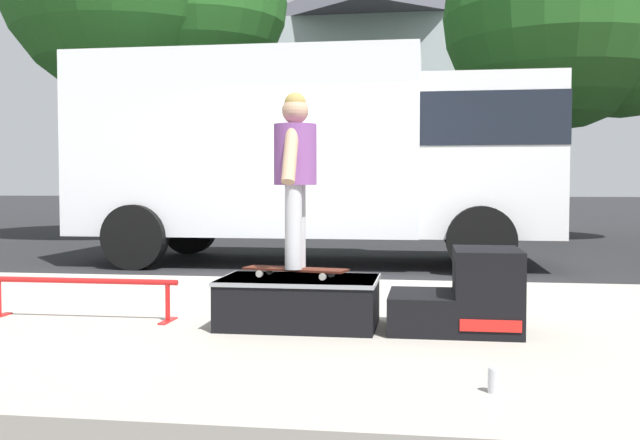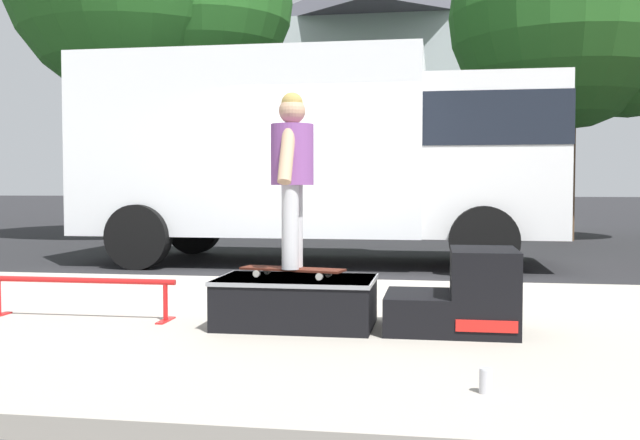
{
  "view_description": "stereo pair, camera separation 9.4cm",
  "coord_description": "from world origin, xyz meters",
  "views": [
    {
      "loc": [
        1.41,
        -8.5,
        1.16
      ],
      "look_at": [
        0.38,
        -1.53,
        0.83
      ],
      "focal_mm": 40.76,
      "sensor_mm": 36.0,
      "label": 1
    },
    {
      "loc": [
        1.5,
        -8.48,
        1.16
      ],
      "look_at": [
        0.38,
        -1.53,
        0.83
      ],
      "focal_mm": 40.76,
      "sensor_mm": 36.0,
      "label": 2
    }
  ],
  "objects": [
    {
      "name": "kicker_ramp",
      "position": [
        1.69,
        -3.26,
        0.37
      ],
      "size": [
        0.92,
        0.69,
        0.59
      ],
      "color": "black",
      "rests_on": "sidewalk_slab"
    },
    {
      "name": "street_tree_main",
      "position": [
        4.37,
        7.47,
        4.55
      ],
      "size": [
        5.22,
        4.75,
        7.08
      ],
      "color": "brown",
      "rests_on": "ground"
    },
    {
      "name": "house_behind",
      "position": [
        -0.23,
        15.75,
        4.24
      ],
      "size": [
        9.54,
        8.23,
        8.4
      ],
      "color": "silver",
      "rests_on": "ground"
    },
    {
      "name": "sidewalk_slab",
      "position": [
        0.0,
        -3.0,
        0.06
      ],
      "size": [
        50.0,
        5.0,
        0.12
      ],
      "primitive_type": "cube",
      "color": "#A8A093",
      "rests_on": "ground"
    },
    {
      "name": "skater_kid",
      "position": [
        0.45,
        -3.24,
        1.31
      ],
      "size": [
        0.31,
        0.67,
        1.29
      ],
      "color": "silver",
      "rests_on": "skateboard"
    },
    {
      "name": "skate_box",
      "position": [
        0.48,
        -3.26,
        0.31
      ],
      "size": [
        1.16,
        0.73,
        0.36
      ],
      "color": "black",
      "rests_on": "sidewalk_slab"
    },
    {
      "name": "soda_can",
      "position": [
        1.75,
        -4.81,
        0.18
      ],
      "size": [
        0.07,
        0.07,
        0.13
      ],
      "color": "silver",
      "rests_on": "sidewalk_slab"
    },
    {
      "name": "ground_plane",
      "position": [
        0.0,
        0.0,
        0.0
      ],
      "size": [
        140.0,
        140.0,
        0.0
      ],
      "primitive_type": "plane",
      "color": "black"
    },
    {
      "name": "grind_rail",
      "position": [
        -1.25,
        -3.22,
        0.36
      ],
      "size": [
        1.55,
        0.28,
        0.32
      ],
      "color": "red",
      "rests_on": "sidewalk_slab"
    },
    {
      "name": "skateboard",
      "position": [
        0.45,
        -3.24,
        0.54
      ],
      "size": [
        0.8,
        0.36,
        0.07
      ],
      "color": "#4C1E14",
      "rests_on": "skate_box"
    },
    {
      "name": "box_truck",
      "position": [
        -0.22,
        2.2,
        1.7
      ],
      "size": [
        6.91,
        2.63,
        3.05
      ],
      "color": "white",
      "rests_on": "ground"
    }
  ]
}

